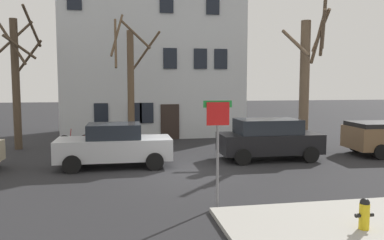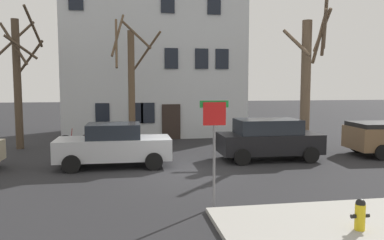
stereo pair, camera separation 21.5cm
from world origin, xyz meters
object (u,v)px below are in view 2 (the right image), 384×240
fire_hydrant (360,214)px  street_sign_pole (214,134)px  tree_bare_near (18,77)px  car_black_wagon (269,139)px  building_main (154,42)px  tree_bare_mid (131,82)px  tree_bare_far (308,74)px  bicycle_leaning (76,141)px  car_silver_sedan (114,145)px

fire_hydrant → street_sign_pole: size_ratio=0.24×
tree_bare_near → street_sign_pole: size_ratio=2.47×
car_black_wagon → fire_hydrant: bearing=-97.4°
fire_hydrant → building_main: bearing=100.0°
tree_bare_mid → tree_bare_far: (9.32, -0.70, 0.43)m
tree_bare_mid → car_black_wagon: bearing=-35.8°
fire_hydrant → tree_bare_near: bearing=128.4°
building_main → fire_hydrant: building_main is taller
tree_bare_near → fire_hydrant: bearing=-51.6°
tree_bare_far → bicycle_leaning: size_ratio=4.47×
tree_bare_near → car_silver_sedan: (4.85, -5.10, -2.77)m
car_silver_sedan → car_black_wagon: size_ratio=1.03×
tree_bare_far → car_black_wagon: tree_bare_far is taller
fire_hydrant → car_black_wagon: bearing=82.6°
car_silver_sedan → fire_hydrant: car_silver_sedan is taller
tree_bare_near → street_sign_pole: bearing=-54.6°
tree_bare_near → tree_bare_mid: 5.64m
car_silver_sedan → car_black_wagon: (6.57, 0.26, 0.06)m
building_main → tree_bare_far: 10.33m
tree_bare_near → tree_bare_mid: tree_bare_near is taller
building_main → car_black_wagon: (4.26, -9.94, -5.17)m
tree_bare_mid → car_silver_sedan: 5.19m
car_black_wagon → street_sign_pole: size_ratio=1.53×
tree_bare_far → fire_hydrant: bearing=-111.3°
car_silver_sedan → bicycle_leaning: bearing=113.9°
building_main → car_silver_sedan: bearing=-102.8°
building_main → fire_hydrant: 19.27m
tree_bare_near → street_sign_pole: tree_bare_near is taller
bicycle_leaning → tree_bare_mid: bearing=-5.1°
building_main → tree_bare_mid: building_main is taller
fire_hydrant → street_sign_pole: bearing=139.8°
bicycle_leaning → fire_hydrant: bearing=-59.0°
tree_bare_mid → tree_bare_far: 9.36m
tree_bare_mid → fire_hydrant: size_ratio=10.01×
car_black_wagon → tree_bare_mid: bearing=144.2°
bicycle_leaning → car_silver_sedan: bearing=-66.1°
car_black_wagon → bicycle_leaning: bearing=152.8°
car_silver_sedan → bicycle_leaning: size_ratio=2.56×
car_silver_sedan → bicycle_leaning: car_silver_sedan is taller
tree_bare_mid → street_sign_pole: size_ratio=2.43×
car_silver_sedan → car_black_wagon: 6.58m
building_main → tree_bare_mid: size_ratio=1.72×
building_main → fire_hydrant: size_ratio=17.26×
tree_bare_far → car_silver_sedan: bearing=-159.5°
tree_bare_mid → street_sign_pole: bearing=-78.6°
tree_bare_near → bicycle_leaning: bearing=-7.9°
tree_bare_mid → tree_bare_far: size_ratio=0.89×
fire_hydrant → bicycle_leaning: 14.77m
street_sign_pole → tree_bare_near: bearing=125.4°
bicycle_leaning → tree_bare_near: bearing=172.1°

